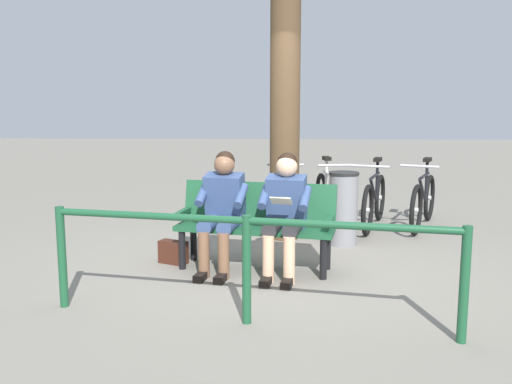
# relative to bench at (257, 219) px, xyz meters

# --- Properties ---
(ground_plane) EXTENTS (40.00, 40.00, 0.00)m
(ground_plane) POSITION_rel_bench_xyz_m (-0.20, 0.18, -0.51)
(ground_plane) COLOR slate
(bench) EXTENTS (1.66, 0.78, 0.87)m
(bench) POSITION_rel_bench_xyz_m (0.00, 0.00, 0.00)
(bench) COLOR #194C2D
(bench) RESTS_ON ground
(person_reading) EXTENTS (0.54, 0.81, 1.20)m
(person_reading) POSITION_rel_bench_xyz_m (-0.29, 0.22, 0.16)
(person_reading) COLOR #334772
(person_reading) RESTS_ON ground
(person_companion) EXTENTS (0.54, 0.81, 1.20)m
(person_companion) POSITION_rel_bench_xyz_m (0.34, 0.10, 0.16)
(person_companion) COLOR #334772
(person_companion) RESTS_ON ground
(handbag) EXTENTS (0.33, 0.25, 0.24)m
(handbag) POSITION_rel_bench_xyz_m (0.89, -0.09, -0.39)
(handbag) COLOR #3F1E14
(handbag) RESTS_ON ground
(tree_trunk) EXTENTS (0.36, 0.36, 3.53)m
(tree_trunk) POSITION_rel_bench_xyz_m (-0.29, -1.27, 1.26)
(tree_trunk) COLOR #4C3823
(tree_trunk) RESTS_ON ground
(litter_bin) EXTENTS (0.36, 0.36, 0.87)m
(litter_bin) POSITION_rel_bench_xyz_m (-0.99, -0.97, -0.07)
(litter_bin) COLOR slate
(litter_bin) RESTS_ON ground
(bicycle_green) EXTENTS (0.75, 1.57, 0.94)m
(bicycle_green) POSITION_rel_bench_xyz_m (-2.17, -1.94, -0.15)
(bicycle_green) COLOR black
(bicycle_green) RESTS_ON ground
(bicycle_red) EXTENTS (0.66, 1.61, 0.94)m
(bicycle_red) POSITION_rel_bench_xyz_m (-1.51, -1.92, -0.15)
(bicycle_red) COLOR black
(bicycle_red) RESTS_ON ground
(bicycle_black) EXTENTS (0.48, 1.67, 0.94)m
(bicycle_black) POSITION_rel_bench_xyz_m (-0.91, -2.03, -0.15)
(bicycle_black) COLOR black
(bicycle_black) RESTS_ON ground
(bicycle_blue) EXTENTS (0.48, 1.68, 0.94)m
(bicycle_blue) POSITION_rel_bench_xyz_m (-0.33, -2.07, -0.15)
(bicycle_blue) COLOR black
(bicycle_blue) RESTS_ON ground
(railing_fence) EXTENTS (3.16, 0.65, 0.85)m
(railing_fence) POSITION_rel_bench_xyz_m (0.01, 1.50, 0.09)
(railing_fence) COLOR #194C2D
(railing_fence) RESTS_ON ground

